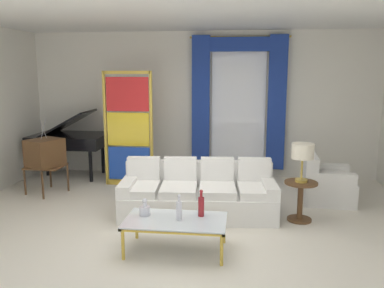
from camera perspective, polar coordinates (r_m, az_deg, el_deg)
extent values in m
plane|color=silver|center=(5.70, -1.79, -12.08)|extent=(16.00, 16.00, 0.00)
cube|color=white|center=(8.33, 1.45, 5.74)|extent=(8.00, 0.12, 3.00)
cube|color=white|center=(6.11, -0.73, 18.31)|extent=(8.00, 7.60, 0.04)
cube|color=white|center=(8.20, 6.74, 5.95)|extent=(1.10, 0.02, 2.50)
cylinder|color=gold|center=(8.13, 6.94, 15.16)|extent=(2.00, 0.04, 0.04)
cube|color=navy|center=(8.15, 1.28, 5.99)|extent=(0.36, 0.12, 2.70)
cube|color=navy|center=(8.13, 12.19, 5.75)|extent=(0.36, 0.12, 2.70)
cube|color=navy|center=(8.10, 6.91, 14.18)|extent=(1.80, 0.10, 0.28)
cube|color=white|center=(6.08, 0.90, -8.69)|extent=(2.39, 1.09, 0.38)
cube|color=white|center=(6.37, 0.99, -5.90)|extent=(2.33, 0.39, 0.78)
cube|color=white|center=(6.12, 11.06, -7.88)|extent=(0.27, 0.87, 0.56)
cube|color=white|center=(6.17, -9.17, -7.66)|extent=(0.27, 0.87, 0.56)
cube|color=white|center=(6.00, 9.29, -6.60)|extent=(0.59, 0.78, 0.12)
cube|color=white|center=(6.24, 9.00, -3.81)|extent=(0.52, 0.18, 0.40)
cube|color=white|center=(5.95, 3.70, -6.60)|extent=(0.59, 0.78, 0.12)
cube|color=white|center=(6.20, 3.66, -3.79)|extent=(0.52, 0.18, 0.40)
cube|color=white|center=(5.97, -1.91, -6.54)|extent=(0.59, 0.78, 0.12)
cube|color=white|center=(6.22, -1.70, -3.74)|extent=(0.52, 0.18, 0.40)
cube|color=white|center=(6.04, -7.44, -6.42)|extent=(0.59, 0.78, 0.12)
cube|color=white|center=(6.29, -6.99, -3.66)|extent=(0.52, 0.18, 0.40)
cube|color=silver|center=(4.89, -2.38, -10.97)|extent=(1.24, 0.69, 0.02)
cube|color=gold|center=(5.19, -1.77, -9.88)|extent=(1.24, 0.04, 0.03)
cube|color=gold|center=(4.60, -3.06, -12.67)|extent=(1.24, 0.04, 0.03)
cube|color=gold|center=(5.02, -9.24, -10.74)|extent=(0.04, 0.69, 0.03)
cube|color=gold|center=(4.84, 4.78, -11.49)|extent=(0.04, 0.69, 0.03)
cylinder|color=gold|center=(5.36, -8.04, -11.50)|extent=(0.04, 0.04, 0.38)
cylinder|color=gold|center=(5.19, 4.67, -12.18)|extent=(0.04, 0.04, 0.38)
cylinder|color=gold|center=(4.82, -9.98, -14.14)|extent=(0.04, 0.04, 0.38)
cylinder|color=gold|center=(4.64, 4.31, -15.06)|extent=(0.04, 0.04, 0.38)
cylinder|color=maroon|center=(4.94, 1.33, -9.09)|extent=(0.07, 0.07, 0.24)
cylinder|color=maroon|center=(4.90, 1.34, -7.43)|extent=(0.03, 0.03, 0.06)
sphere|color=maroon|center=(4.88, 1.34, -6.89)|extent=(0.04, 0.04, 0.04)
cylinder|color=silver|center=(5.03, -6.85, -9.61)|extent=(0.14, 0.14, 0.11)
cylinder|color=silver|center=(5.00, -6.87, -8.73)|extent=(0.05, 0.05, 0.05)
sphere|color=silver|center=(4.98, -6.88, -8.18)|extent=(0.06, 0.06, 0.06)
cylinder|color=silver|center=(4.82, -1.89, -9.70)|extent=(0.07, 0.07, 0.23)
cylinder|color=silver|center=(4.77, -1.90, -8.07)|extent=(0.03, 0.03, 0.06)
sphere|color=silver|center=(4.76, -1.91, -7.53)|extent=(0.04, 0.04, 0.04)
cube|color=brown|center=(7.59, -20.44, -3.04)|extent=(0.62, 0.54, 0.03)
cylinder|color=brown|center=(7.67, -23.08, -5.01)|extent=(0.04, 0.04, 0.50)
cylinder|color=brown|center=(8.00, -19.84, -4.18)|extent=(0.04, 0.04, 0.50)
cylinder|color=brown|center=(7.30, -20.84, -5.62)|extent=(0.04, 0.04, 0.50)
cylinder|color=brown|center=(7.64, -17.55, -4.71)|extent=(0.04, 0.04, 0.50)
cube|color=brown|center=(7.53, -20.56, -1.16)|extent=(0.66, 0.71, 0.48)
cube|color=black|center=(7.71, -21.66, -0.82)|extent=(0.17, 0.36, 0.30)
cylinder|color=gold|center=(7.70, -22.04, -2.29)|extent=(0.03, 0.04, 0.04)
cylinder|color=gold|center=(7.80, -21.11, -2.08)|extent=(0.03, 0.04, 0.04)
cylinder|color=silver|center=(7.46, -20.77, 2.00)|extent=(0.06, 0.12, 0.34)
cylinder|color=silver|center=(7.46, -20.77, 2.00)|extent=(0.06, 0.12, 0.34)
cube|color=white|center=(7.13, 19.18, -6.31)|extent=(0.85, 0.85, 0.40)
cube|color=white|center=(7.06, 19.30, -4.36)|extent=(0.73, 0.73, 0.10)
cube|color=white|center=(7.03, 16.69, -4.69)|extent=(0.25, 0.81, 0.80)
cube|color=white|center=(7.41, 18.88, -4.93)|extent=(0.75, 0.23, 0.58)
cube|color=white|center=(6.80, 19.59, -6.35)|extent=(0.75, 0.23, 0.58)
cube|color=gold|center=(7.73, -12.42, 2.15)|extent=(0.05, 0.05, 2.20)
cube|color=gold|center=(7.48, -5.90, 2.07)|extent=(0.05, 0.05, 2.20)
cube|color=gold|center=(7.51, -9.46, 10.21)|extent=(0.90, 0.05, 0.06)
cube|color=gold|center=(7.81, -8.99, -5.53)|extent=(0.90, 0.05, 0.10)
cube|color=#1E47B7|center=(7.72, -9.07, -2.79)|extent=(0.82, 0.02, 0.64)
cube|color=yellow|center=(7.59, -9.21, 2.11)|extent=(0.82, 0.02, 0.64)
cube|color=red|center=(7.53, -9.36, 7.14)|extent=(0.82, 0.02, 0.64)
cylinder|color=beige|center=(7.44, -5.82, -6.42)|extent=(0.16, 0.16, 0.06)
ellipsoid|color=#234396|center=(7.41, -5.84, -5.61)|extent=(0.18, 0.32, 0.20)
sphere|color=#234396|center=(7.52, -5.61, -4.51)|extent=(0.09, 0.09, 0.09)
cone|color=gold|center=(7.57, -5.51, -4.39)|extent=(0.02, 0.04, 0.02)
cone|color=#31714F|center=(7.22, -6.17, -5.23)|extent=(0.44, 0.40, 0.50)
cylinder|color=brown|center=(6.00, 15.54, -5.44)|extent=(0.48, 0.48, 0.03)
cylinder|color=brown|center=(6.09, 15.40, -8.07)|extent=(0.08, 0.08, 0.55)
cylinder|color=brown|center=(6.18, 15.28, -10.49)|extent=(0.36, 0.36, 0.03)
cylinder|color=#B29338|center=(5.99, 15.55, -5.12)|extent=(0.18, 0.18, 0.04)
cylinder|color=#B29338|center=(5.94, 15.65, -3.26)|extent=(0.03, 0.03, 0.36)
cylinder|color=beige|center=(5.89, 15.76, -0.99)|extent=(0.32, 0.32, 0.22)
cube|color=black|center=(8.58, -17.18, 0.56)|extent=(1.50, 1.10, 0.24)
cube|color=black|center=(8.57, -17.90, 2.68)|extent=(1.08, 0.90, 0.60)
cylinder|color=black|center=(8.77, -12.81, -2.01)|extent=(0.07, 0.07, 0.66)
cylinder|color=black|center=(8.13, -14.48, -3.06)|extent=(0.07, 0.07, 0.66)
cylinder|color=black|center=(8.90, -20.25, -2.22)|extent=(0.07, 0.07, 0.66)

